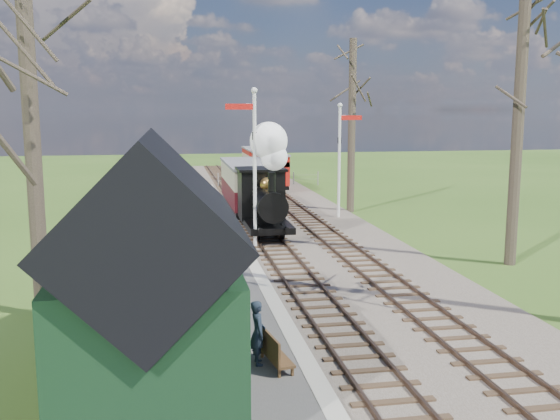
{
  "coord_description": "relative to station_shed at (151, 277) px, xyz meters",
  "views": [
    {
      "loc": [
        -3.89,
        -7.63,
        5.38
      ],
      "look_at": [
        0.19,
        15.49,
        1.6
      ],
      "focal_mm": 40.0,
      "sensor_mm": 36.0,
      "label": 1
    }
  ],
  "objects": [
    {
      "name": "red_carriage_a",
      "position": [
        6.9,
        29.12,
        -0.84
      ],
      "size": [
        1.95,
        4.84,
        2.06
      ],
      "color": "black",
      "rests_on": "ground"
    },
    {
      "name": "coping_strip",
      "position": [
        3.1,
        10.0,
        -2.16
      ],
      "size": [
        0.4,
        44.0,
        0.21
      ],
      "primitive_type": "cube",
      "color": "#B2AD9E",
      "rests_on": "ground"
    },
    {
      "name": "fence_line",
      "position": [
        4.6,
        32.0,
        -1.72
      ],
      "size": [
        12.6,
        0.08,
        1.0
      ],
      "color": "slate",
      "rests_on": "ground"
    },
    {
      "name": "ballast_bed",
      "position": [
        5.6,
        18.0,
        -2.22
      ],
      "size": [
        8.0,
        60.0,
        0.1
      ],
      "primitive_type": "cube",
      "color": "brown",
      "rests_on": "ground"
    },
    {
      "name": "sign_board",
      "position": [
        2.06,
        4.84,
        -1.52
      ],
      "size": [
        0.33,
        0.73,
        1.1
      ],
      "color": "#0F4635",
      "rests_on": "platform"
    },
    {
      "name": "station_shed",
      "position": [
        0.0,
        0.0,
        0.0
      ],
      "size": [
        3.25,
        6.3,
        4.78
      ],
      "color": "black",
      "rests_on": "platform"
    },
    {
      "name": "locomotive",
      "position": [
        4.29,
        13.88,
        -0.1
      ],
      "size": [
        1.89,
        4.41,
        4.73
      ],
      "color": "black",
      "rests_on": "ground"
    },
    {
      "name": "bare_trees",
      "position": [
        5.63,
        6.1,
        2.94
      ],
      "size": [
        15.51,
        22.39,
        12.0
      ],
      "color": "#382D23",
      "rests_on": "ground"
    },
    {
      "name": "distant_hills",
      "position": [
        5.7,
        60.38,
        -18.47
      ],
      "size": [
        114.4,
        48.0,
        22.02
      ],
      "color": "#385B23",
      "rests_on": "ground"
    },
    {
      "name": "track_far",
      "position": [
        6.9,
        18.0,
        -2.17
      ],
      "size": [
        1.6,
        60.0,
        0.15
      ],
      "color": "brown",
      "rests_on": "ground"
    },
    {
      "name": "coach",
      "position": [
        4.3,
        19.94,
        -0.68
      ],
      "size": [
        2.21,
        7.56,
        2.32
      ],
      "color": "black",
      "rests_on": "ground"
    },
    {
      "name": "bench",
      "position": [
        2.35,
        0.26,
        -1.73
      ],
      "size": [
        0.57,
        1.31,
        0.72
      ],
      "color": "#4F351C",
      "rests_on": "platform"
    },
    {
      "name": "red_carriage_b",
      "position": [
        6.9,
        34.62,
        -0.84
      ],
      "size": [
        1.95,
        4.84,
        2.06
      ],
      "color": "black",
      "rests_on": "ground"
    },
    {
      "name": "semaphore_far",
      "position": [
        8.67,
        18.0,
        1.08
      ],
      "size": [
        1.22,
        0.24,
        5.72
      ],
      "color": "silver",
      "rests_on": "ground"
    },
    {
      "name": "semaphore_near",
      "position": [
        3.53,
        12.0,
        1.35
      ],
      "size": [
        1.22,
        0.24,
        6.22
      ],
      "color": "silver",
      "rests_on": "ground"
    },
    {
      "name": "platform",
      "position": [
        0.8,
        10.0,
        -2.17
      ],
      "size": [
        5.0,
        44.0,
        0.2
      ],
      "primitive_type": "cube",
      "color": "#474442",
      "rests_on": "ground"
    },
    {
      "name": "track_near",
      "position": [
        4.3,
        18.0,
        -2.17
      ],
      "size": [
        1.6,
        60.0,
        0.15
      ],
      "color": "brown",
      "rests_on": "ground"
    },
    {
      "name": "person",
      "position": [
        2.08,
        0.46,
        -1.4
      ],
      "size": [
        0.34,
        0.5,
        1.34
      ],
      "primitive_type": "imported",
      "rotation": [
        0.0,
        0.0,
        1.6
      ],
      "color": "#1A232F",
      "rests_on": "platform"
    }
  ]
}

